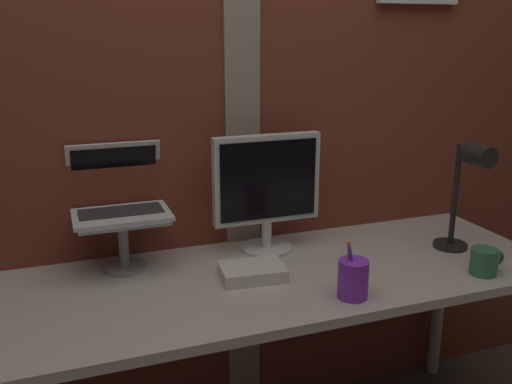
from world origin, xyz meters
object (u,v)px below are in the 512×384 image
Objects in this scene: pen_cup at (353,279)px; coffee_mug at (484,261)px; desk_lamp at (467,186)px; monitor at (267,186)px; laptop at (118,193)px.

pen_cup is 0.48m from coffee_mug.
desk_lamp is at bearing 73.61° from coffee_mug.
monitor is at bearing 143.24° from coffee_mug.
monitor reaches higher than coffee_mug.
pen_cup is at bearing 179.98° from coffee_mug.
pen_cup is (0.60, -0.50, -0.18)m from laptop.
coffee_mug is (0.58, -0.43, -0.19)m from monitor.
pen_cup is (0.10, -0.43, -0.18)m from monitor.
coffee_mug is at bearing -106.39° from desk_lamp.
coffee_mug is at bearing -0.02° from pen_cup.
desk_lamp is (1.12, -0.33, 0.00)m from laptop.
desk_lamp reaches higher than coffee_mug.
laptop is at bearing 163.80° from desk_lamp.
pen_cup is at bearing -76.75° from monitor.
laptop is 1.20m from coffee_mug.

